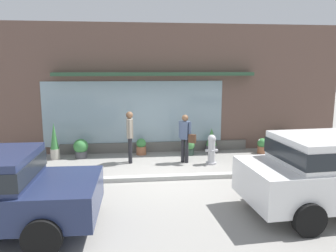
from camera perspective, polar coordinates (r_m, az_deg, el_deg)
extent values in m
plane|color=gray|center=(9.60, -0.81, -8.75)|extent=(60.00, 60.00, 0.00)
cube|color=#B2B2AD|center=(9.39, -0.69, -8.79)|extent=(14.00, 0.24, 0.12)
cube|color=brown|center=(12.30, -2.34, 6.41)|extent=(14.00, 0.36, 4.63)
cube|color=#8CA5B2|center=(12.16, -5.78, 2.14)|extent=(6.48, 0.03, 2.34)
cube|color=#2D5138|center=(11.93, -2.23, 8.87)|extent=(7.08, 0.56, 0.12)
cube|color=#605E59|center=(12.41, -2.19, -3.54)|extent=(6.88, 0.20, 0.36)
cylinder|color=#B2B2B7|center=(10.96, 7.41, -6.27)|extent=(0.34, 0.34, 0.06)
cylinder|color=#B2B2B7|center=(10.86, 7.46, -4.36)|extent=(0.23, 0.23, 0.69)
sphere|color=#B2B2B7|center=(10.76, 7.51, -2.19)|extent=(0.27, 0.27, 0.27)
cylinder|color=#B2B2B7|center=(10.82, 6.66, -4.21)|extent=(0.10, 0.09, 0.09)
cylinder|color=#B2B2B7|center=(10.89, 8.25, -4.15)|extent=(0.10, 0.09, 0.09)
cylinder|color=#B2B2B7|center=(10.71, 7.66, -4.38)|extent=(0.09, 0.10, 0.09)
cylinder|color=#232328|center=(10.92, 3.22, -4.30)|extent=(0.12, 0.12, 0.78)
cylinder|color=#232328|center=(10.98, 2.56, -4.21)|extent=(0.12, 0.12, 0.78)
cube|color=#475675|center=(10.80, 2.92, -0.73)|extent=(0.33, 0.32, 0.59)
sphere|color=brown|center=(10.73, 2.94, 1.39)|extent=(0.21, 0.21, 0.21)
cylinder|color=#475675|center=(10.71, 3.79, -0.75)|extent=(0.08, 0.08, 0.56)
cylinder|color=#475675|center=(10.88, 2.06, -0.57)|extent=(0.08, 0.08, 0.56)
cube|color=#472D1E|center=(10.71, 4.16, -2.17)|extent=(0.25, 0.22, 0.28)
cylinder|color=#232328|center=(11.06, -6.51, -4.02)|extent=(0.12, 0.12, 0.83)
cylinder|color=#232328|center=(10.90, -6.46, -4.23)|extent=(0.12, 0.12, 0.83)
cube|color=#9E9384|center=(10.83, -6.56, -0.38)|extent=(0.22, 0.32, 0.62)
sphere|color=brown|center=(10.76, -6.61, 1.88)|extent=(0.23, 0.23, 0.23)
cylinder|color=#9E9384|center=(11.03, -6.62, -0.11)|extent=(0.08, 0.08, 0.59)
cylinder|color=#9E9384|center=(10.62, -6.50, -0.50)|extent=(0.08, 0.08, 0.59)
cube|color=white|center=(7.89, 26.67, -3.71)|extent=(2.45, 1.80, 0.62)
cube|color=#1E2328|center=(7.89, 26.67, -3.71)|extent=(2.49, 1.82, 0.34)
cylinder|color=black|center=(8.35, 16.07, -9.74)|extent=(0.65, 0.22, 0.64)
cylinder|color=black|center=(6.89, 22.99, -14.54)|extent=(0.65, 0.22, 0.64)
cylinder|color=black|center=(7.83, -16.98, -11.08)|extent=(0.67, 0.19, 0.67)
cylinder|color=black|center=(6.12, -20.72, -17.51)|extent=(0.67, 0.19, 0.67)
cylinder|color=#4C4C51|center=(11.93, -14.63, -4.72)|extent=(0.41, 0.41, 0.23)
sphere|color=#3D8442|center=(11.86, -14.69, -3.36)|extent=(0.50, 0.50, 0.50)
sphere|color=white|center=(11.73, -14.68, -3.07)|extent=(0.12, 0.12, 0.12)
sphere|color=#E5C64C|center=(11.86, -14.32, -3.00)|extent=(0.12, 0.12, 0.12)
sphere|color=#E5C64C|center=(11.73, -14.73, -2.93)|extent=(0.15, 0.15, 0.15)
cylinder|color=#9E6042|center=(12.01, -4.59, -4.19)|extent=(0.36, 0.36, 0.29)
sphere|color=#3D8442|center=(11.95, -4.61, -2.96)|extent=(0.34, 0.34, 0.34)
sphere|color=#B266B7|center=(11.91, -4.29, -2.80)|extent=(0.08, 0.08, 0.08)
sphere|color=#B266B7|center=(11.88, -4.39, -2.59)|extent=(0.09, 0.09, 0.09)
sphere|color=#E5C64C|center=(11.98, -4.95, -2.68)|extent=(0.09, 0.09, 0.09)
cylinder|color=#33473D|center=(13.33, 19.11, -3.05)|extent=(0.48, 0.48, 0.40)
sphere|color=#4C934C|center=(13.26, 19.20, -1.56)|extent=(0.44, 0.44, 0.44)
sphere|color=#B266B7|center=(13.20, 19.52, -1.36)|extent=(0.13, 0.13, 0.13)
cylinder|color=#33473D|center=(11.95, 3.65, -4.41)|extent=(0.33, 0.33, 0.23)
sphere|color=#4C934C|center=(11.89, 3.66, -3.25)|extent=(0.38, 0.38, 0.38)
sphere|color=#B266B7|center=(11.78, 3.99, -3.08)|extent=(0.08, 0.08, 0.08)
sphere|color=#E5C64C|center=(11.83, 4.13, -2.93)|extent=(0.08, 0.08, 0.08)
cylinder|color=#B7B2A3|center=(12.00, -18.74, -4.55)|extent=(0.31, 0.31, 0.36)
cone|color=#3D8442|center=(11.86, -18.91, -1.62)|extent=(0.28, 0.28, 0.89)
cylinder|color=#4C4C51|center=(12.41, 7.40, -3.86)|extent=(0.43, 0.43, 0.26)
cone|color=#4C934C|center=(12.31, 7.45, -1.84)|extent=(0.39, 0.39, 0.63)
cylinder|color=#9E6042|center=(12.63, 15.76, -3.93)|extent=(0.33, 0.33, 0.25)
sphere|color=#3D8442|center=(12.57, 15.82, -2.83)|extent=(0.35, 0.35, 0.35)
sphere|color=#E5C64C|center=(12.50, 15.83, -2.67)|extent=(0.10, 0.10, 0.10)
sphere|color=#DB4C7A|center=(12.58, 16.19, -2.34)|extent=(0.08, 0.08, 0.08)
sphere|color=white|center=(12.50, 15.37, -2.39)|extent=(0.08, 0.08, 0.08)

